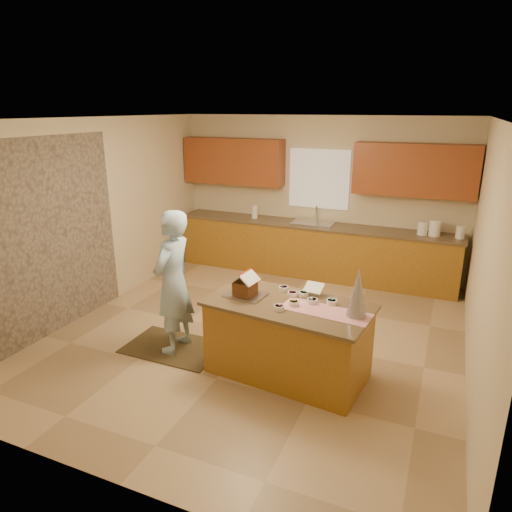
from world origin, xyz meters
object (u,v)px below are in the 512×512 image
at_px(boy, 173,282).
at_px(gingerbread_house, 245,286).
at_px(island_base, 288,341).
at_px(tinsel_tree, 358,293).

height_order(boy, gingerbread_house, boy).
bearing_deg(island_base, tinsel_tree, 3.67).
bearing_deg(boy, tinsel_tree, 89.32).
distance_m(island_base, gingerbread_house, 0.76).
bearing_deg(gingerbread_house, tinsel_tree, -1.96).
bearing_deg(tinsel_tree, gingerbread_house, 178.04).
distance_m(tinsel_tree, boy, 2.16).
bearing_deg(island_base, gingerbread_house, -174.81).
bearing_deg(tinsel_tree, island_base, 177.41).
bearing_deg(gingerbread_house, boy, -178.90).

